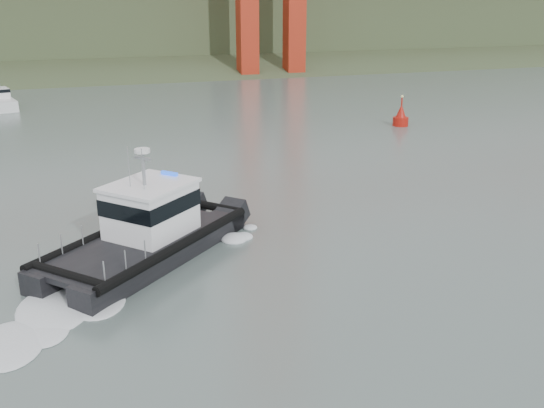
# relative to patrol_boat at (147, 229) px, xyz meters

# --- Properties ---
(ground) EXTENTS (400.00, 400.00, 0.00)m
(ground) POSITION_rel_patrol_boat_xyz_m (7.25, -7.19, -1.43)
(ground) COLOR slate
(ground) RESTS_ON ground
(headlands) EXTENTS (500.00, 105.36, 27.12)m
(headlands) POSITION_rel_patrol_boat_xyz_m (7.25, 118.31, 5.61)
(headlands) COLOR #324426
(headlands) RESTS_ON ground
(patrol_boat) EXTENTS (11.58, 11.10, 5.71)m
(patrol_boat) POSITION_rel_patrol_boat_xyz_m (0.00, 0.00, 0.00)
(patrol_boat) COLOR black
(patrol_boat) RESTS_ON ground
(motorboat) EXTENTS (3.85, 7.02, 3.67)m
(motorboat) POSITION_rel_patrol_boat_xyz_m (-10.37, 48.20, -0.52)
(motorboat) COLOR white
(motorboat) RESTS_ON ground
(nav_buoy) EXTENTS (1.57, 1.57, 3.26)m
(nav_buoy) POSITION_rel_patrol_boat_xyz_m (28.53, 24.63, -0.57)
(nav_buoy) COLOR #A6140B
(nav_buoy) RESTS_ON ground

